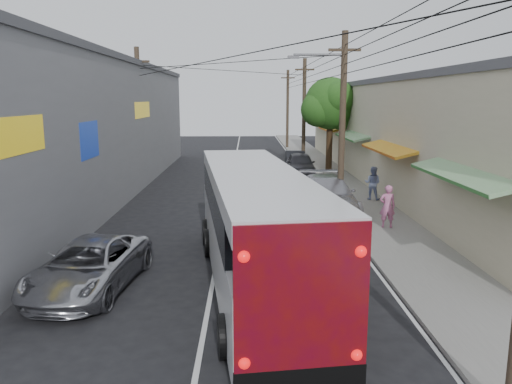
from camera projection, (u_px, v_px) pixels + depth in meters
ground at (198, 363)px, 9.86m from camera, size 120.00×120.00×0.00m
sidewalk at (340, 185)px, 29.62m from camera, size 3.00×80.00×0.12m
building_right at (407, 131)px, 31.09m from camera, size 7.09×40.00×6.25m
building_left at (70, 127)px, 26.71m from camera, size 7.20×36.00×7.25m
utility_poles at (283, 116)px, 29.12m from camera, size 11.80×45.28×8.00m
street_tree at (331, 105)px, 34.68m from camera, size 4.40×4.00×6.60m
coach_bus at (255, 226)px, 13.79m from camera, size 3.69×11.41×3.23m
jeepney at (89, 266)px, 13.55m from camera, size 2.78×5.08×1.35m
parked_suv at (327, 195)px, 22.56m from camera, size 2.39×5.79×1.67m
parked_car_mid at (300, 164)px, 33.70m from camera, size 1.92×4.57×1.54m
parked_car_far at (295, 160)px, 37.09m from camera, size 1.39×3.95×1.30m
pedestrian_near at (387, 206)px, 19.63m from camera, size 0.66×0.47×1.70m
pedestrian_far at (373, 183)px, 25.07m from camera, size 1.02×0.95×1.68m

